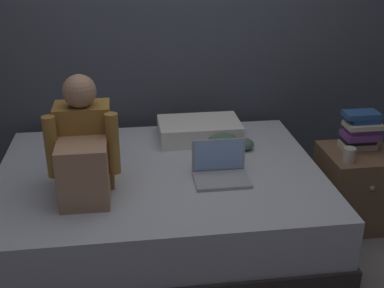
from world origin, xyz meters
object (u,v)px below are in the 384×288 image
at_px(mug, 349,155).
at_px(clothes_pile, 226,139).
at_px(pillow, 199,130).
at_px(laptop, 220,170).
at_px(bed, 160,205).
at_px(person_sitting, 84,150).
at_px(book_stack, 361,130).
at_px(nightstand, 354,188).

relative_size(mug, clothes_pile, 0.29).
bearing_deg(clothes_pile, pillow, 135.02).
distance_m(laptop, pillow, 0.61).
distance_m(bed, clothes_pile, 0.63).
relative_size(person_sitting, pillow, 1.17).
relative_size(laptop, mug, 3.56).
height_order(pillow, clothes_pile, pillow).
relative_size(person_sitting, book_stack, 2.59).
height_order(person_sitting, mug, person_sitting).
bearing_deg(clothes_pile, laptop, -105.08).
xyz_separation_m(pillow, book_stack, (1.00, -0.37, 0.09)).
distance_m(person_sitting, pillow, 1.00).
xyz_separation_m(nightstand, clothes_pile, (-0.83, 0.27, 0.28)).
height_order(nightstand, laptop, laptop).
relative_size(bed, mug, 22.22).
xyz_separation_m(person_sitting, laptop, (0.77, 0.05, -0.20)).
height_order(bed, laptop, laptop).
bearing_deg(person_sitting, pillow, 41.55).
bearing_deg(mug, clothes_pile, 150.93).
distance_m(nightstand, pillow, 1.11).
xyz_separation_m(person_sitting, book_stack, (1.74, 0.28, -0.10)).
relative_size(person_sitting, laptop, 2.05).
bearing_deg(nightstand, pillow, 156.69).
relative_size(bed, nightstand, 3.83).
xyz_separation_m(laptop, clothes_pile, (0.12, 0.45, -0.00)).
height_order(nightstand, clothes_pile, clothes_pile).
distance_m(book_stack, mug, 0.24).
xyz_separation_m(bed, pillow, (0.32, 0.45, 0.31)).
relative_size(bed, book_stack, 7.90).
xyz_separation_m(pillow, mug, (0.85, -0.54, 0.01)).
height_order(bed, clothes_pile, clothes_pile).
relative_size(bed, laptop, 6.25).
bearing_deg(person_sitting, clothes_pile, 29.10).
relative_size(laptop, book_stack, 1.26).
xyz_separation_m(person_sitting, mug, (1.59, 0.11, -0.18)).
height_order(laptop, pillow, laptop).
bearing_deg(book_stack, bed, -176.36).
bearing_deg(laptop, nightstand, 10.75).
xyz_separation_m(bed, mug, (1.17, -0.09, 0.32)).
height_order(nightstand, mug, mug).
relative_size(laptop, clothes_pile, 1.05).
distance_m(person_sitting, book_stack, 1.76).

